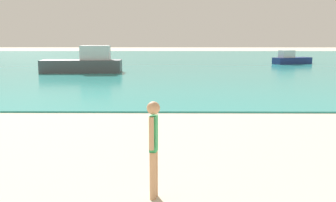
# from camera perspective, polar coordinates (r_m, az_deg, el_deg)

# --- Properties ---
(water) EXTENTS (160.00, 60.00, 0.06)m
(water) POSITION_cam_1_polar(r_m,az_deg,el_deg) (43.67, 0.54, 5.62)
(water) COLOR teal
(water) RESTS_ON ground
(person_standing) EXTENTS (0.21, 0.36, 1.56)m
(person_standing) POSITION_cam_1_polar(r_m,az_deg,el_deg) (6.46, -2.00, -5.99)
(person_standing) COLOR tan
(person_standing) RESTS_ON ground
(boat_near) EXTENTS (5.62, 1.96, 1.89)m
(boat_near) POSITION_cam_1_polar(r_m,az_deg,el_deg) (29.49, -11.55, 5.18)
(boat_near) COLOR #4C4C51
(boat_near) RESTS_ON water
(boat_far) EXTENTS (3.88, 2.55, 1.26)m
(boat_far) POSITION_cam_1_polar(r_m,az_deg,el_deg) (39.98, 16.77, 5.61)
(boat_far) COLOR navy
(boat_far) RESTS_ON water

